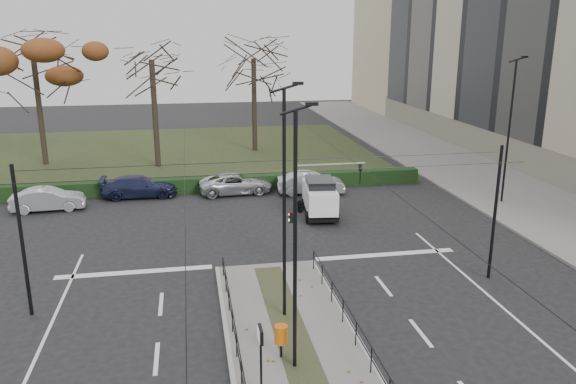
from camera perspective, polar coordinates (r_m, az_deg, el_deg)
The scene contains 22 objects.
ground at distance 22.04m, azimuth -0.39°, elevation -12.65°, with size 140.00×140.00×0.00m, color black.
median_island at distance 19.88m, azimuth 0.89°, elevation -15.86°, with size 4.40×15.00×0.14m, color #615F5C.
sidewalk_east at distance 47.44m, azimuth 16.77°, elevation 2.45°, with size 8.00×90.00×0.14m, color #615F5C.
park at distance 52.22m, azimuth -13.00°, elevation 3.88°, with size 38.00×26.00×0.10m, color #253118.
hedge at distance 39.09m, azimuth -13.83°, elevation 0.53°, with size 38.00×1.00×1.00m, color black.
apartment_block at distance 53.20m, azimuth 26.64°, elevation 14.11°, with size 13.09×52.10×21.64m.
median_railing at distance 19.33m, azimuth 0.96°, elevation -13.73°, with size 4.14×13.24×0.92m.
catenary at distance 22.14m, azimuth -1.12°, elevation -2.85°, with size 20.00×34.00×6.00m.
traffic_light at distance 25.20m, azimuth 1.44°, elevation -1.19°, with size 3.50×2.01×5.15m.
litter_bin at distance 19.03m, azimuth -0.71°, elevation -14.31°, with size 0.45×0.45×1.14m.
info_panel at distance 16.94m, azimuth -2.81°, elevation -14.99°, with size 0.12×0.56×2.17m.
streetlamp_median_near at distance 17.02m, azimuth 0.79°, elevation -5.01°, with size 0.71×0.15×8.49m.
streetlamp_median_far at distance 20.24m, azimuth -0.33°, elevation -1.15°, with size 0.73×0.15×8.78m.
streetlamp_sidewalk at distance 37.46m, azimuth 21.57°, elevation 5.88°, with size 0.76×0.15×9.06m.
parked_car_second at distance 37.37m, azimuth -23.19°, elevation -0.68°, with size 1.51×4.32×1.42m, color #B0B2B8.
parked_car_third at distance 38.47m, azimuth -14.89°, elevation 0.54°, with size 2.00×4.92×1.43m, color #1B2140.
parked_car_fourth at distance 38.19m, azimuth -5.34°, elevation 0.86°, with size 2.27×4.92×1.37m, color #B0B2B8.
white_van at distance 33.37m, azimuth 3.24°, elevation -0.44°, with size 2.25×4.25×2.24m.
rust_tree at distance 49.51m, azimuth -24.47°, elevation 12.45°, with size 9.52×9.52×11.41m.
bare_tree_center at distance 51.09m, azimuth -3.51°, elevation 12.72°, with size 7.45×7.45×10.97m.
bare_tree_near at distance 45.72m, azimuth -13.65°, elevation 12.15°, with size 5.54×5.54×11.22m.
parked_car_fifth at distance 37.98m, azimuth 2.34°, elevation 0.92°, with size 1.57×4.51×1.48m, color #B0B2B8.
Camera 1 is at (-3.29, -19.09, 10.52)m, focal length 35.00 mm.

